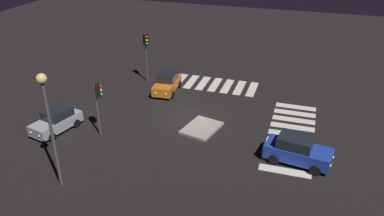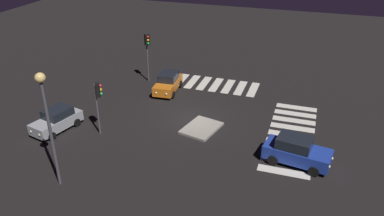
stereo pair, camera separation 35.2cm
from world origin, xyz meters
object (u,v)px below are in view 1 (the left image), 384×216
(traffic_island, at_px, (202,128))
(traffic_light_north, at_px, (146,46))
(traffic_light_west, at_px, (98,97))
(car_orange, at_px, (167,83))
(street_lamp, at_px, (48,111))
(car_blue, at_px, (297,150))
(car_silver, at_px, (56,121))

(traffic_island, xyz_separation_m, traffic_light_north, (7.02, 7.29, 3.36))
(traffic_light_west, bearing_deg, traffic_island, -12.95)
(traffic_island, height_order, car_orange, car_orange)
(car_orange, xyz_separation_m, street_lamp, (-14.20, 1.24, 4.00))
(car_blue, distance_m, traffic_light_north, 17.13)
(street_lamp, bearing_deg, traffic_island, -34.73)
(car_silver, xyz_separation_m, street_lamp, (-5.33, -3.92, 4.02))
(traffic_island, relative_size, car_orange, 0.86)
(traffic_island, relative_size, car_silver, 0.84)
(car_orange, xyz_separation_m, traffic_light_north, (1.51, 2.51, 2.62))
(car_silver, relative_size, traffic_light_north, 0.88)
(traffic_light_north, height_order, street_lamp, street_lamp)
(car_orange, relative_size, traffic_light_north, 0.87)
(street_lamp, bearing_deg, traffic_light_west, 5.78)
(traffic_light_north, xyz_separation_m, street_lamp, (-15.71, -1.27, 1.38))
(car_blue, relative_size, street_lamp, 0.62)
(car_orange, xyz_separation_m, traffic_light_west, (-8.31, 1.84, 2.12))
(car_blue, bearing_deg, traffic_island, 171.72)
(car_orange, relative_size, street_lamp, 0.56)
(car_blue, xyz_separation_m, traffic_light_north, (9.22, 14.20, 2.56))
(car_silver, distance_m, traffic_light_west, 3.99)
(traffic_island, relative_size, traffic_light_west, 0.87)
(traffic_light_west, height_order, street_lamp, street_lamp)
(street_lamp, bearing_deg, car_silver, 36.33)
(car_silver, xyz_separation_m, traffic_light_north, (10.38, -2.65, 2.64))
(car_blue, bearing_deg, traffic_light_north, 156.39)
(car_silver, height_order, street_lamp, street_lamp)
(traffic_island, height_order, traffic_light_north, traffic_light_north)
(traffic_light_north, distance_m, street_lamp, 15.82)
(street_lamp, bearing_deg, car_orange, -5.00)
(car_silver, xyz_separation_m, car_blue, (1.16, -16.86, 0.08))
(traffic_light_west, bearing_deg, traffic_light_north, 58.10)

